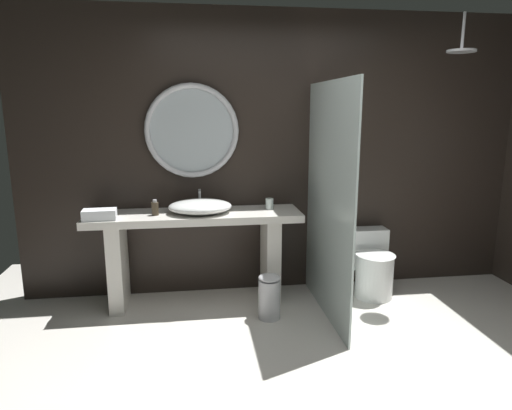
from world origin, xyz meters
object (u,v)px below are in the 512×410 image
Objects in this scene: round_wall_mirror at (192,131)px; rain_shower_head at (462,48)px; folded_hand_towel at (99,215)px; tumbler_cup at (269,204)px; vessel_sink at (200,206)px; soap_dispenser at (155,208)px; waste_bin at (269,296)px; toilet at (371,265)px.

round_wall_mirror is 2.65× the size of rain_shower_head.
rain_shower_head is 1.19× the size of folded_hand_towel.
tumbler_cup is at bearing -14.59° from round_wall_mirror.
vessel_sink is 4.05× the size of soap_dispenser.
waste_bin is (-0.07, -0.46, -0.69)m from tumbler_cup.
soap_dispenser is 0.77m from round_wall_mirror.
folded_hand_towel is (-0.44, -0.10, -0.02)m from soap_dispenser.
soap_dispenser is at bearing 12.63° from folded_hand_towel.
round_wall_mirror reaches higher than folded_hand_towel.
vessel_sink reaches higher than tumbler_cup.
tumbler_cup reaches higher than folded_hand_towel.
folded_hand_towel is at bearing 169.05° from waste_bin.
vessel_sink is 2.56m from rain_shower_head.
soap_dispenser is at bearing -174.43° from tumbler_cup.
rain_shower_head is at bearing -9.92° from tumbler_cup.
round_wall_mirror is 1.60m from waste_bin.
round_wall_mirror is at bearing 39.55° from soap_dispenser.
rain_shower_head is 2.61m from waste_bin.
rain_shower_head reaches higher than folded_hand_towel.
tumbler_cup is 0.12× the size of round_wall_mirror.
tumbler_cup is at bearing 170.08° from rain_shower_head.
round_wall_mirror is 1.08m from folded_hand_towel.
tumbler_cup is 0.73× the size of soap_dispenser.
tumbler_cup is at bearing 175.79° from toilet.
soap_dispenser is at bearing -140.45° from round_wall_mirror.
round_wall_mirror is 2.17× the size of waste_bin.
soap_dispenser is 0.23× the size of toilet.
tumbler_cup is 0.26× the size of waste_bin.
soap_dispenser is 0.16× the size of round_wall_mirror.
tumbler_cup is 0.83m from waste_bin.
vessel_sink is at bearing 144.43° from waste_bin.
vessel_sink is 2.06× the size of folded_hand_towel.
waste_bin is (-1.64, -0.19, -2.02)m from rain_shower_head.
rain_shower_head is at bearing -3.91° from soap_dispenser.
tumbler_cup is 0.17× the size of toilet.
rain_shower_head reaches higher than round_wall_mirror.
folded_hand_towel is at bearing -167.37° from soap_dispenser.
round_wall_mirror is 2.38m from rain_shower_head.
toilet is at bearing -0.04° from vessel_sink.
toilet is 1.53× the size of waste_bin.
rain_shower_head is (2.57, -0.18, 1.32)m from soap_dispenser.
tumbler_cup reaches higher than waste_bin.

